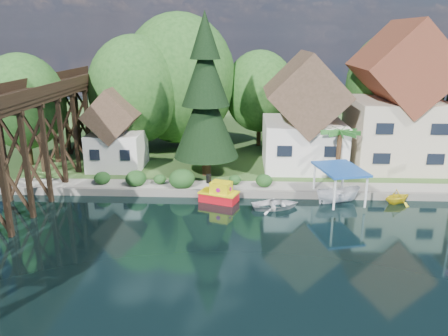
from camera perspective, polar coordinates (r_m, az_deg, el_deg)
The scene contains 16 objects.
ground at distance 29.09m, azimuth 0.03°, elevation -9.45°, with size 140.00×140.00×0.00m, color black.
bank at distance 61.35m, azimuth 1.40°, elevation 5.06°, with size 140.00×52.00×0.50m, color #315321.
seawall at distance 36.40m, azimuth 6.89°, elevation -3.45°, with size 60.00×0.40×0.62m, color slate.
promenade at distance 37.76m, azimuth 9.79°, elevation -2.46°, with size 50.00×2.60×0.06m, color gray.
trestle_bridge at distance 36.38m, azimuth -25.69°, elevation 3.24°, with size 4.12×44.18×9.30m.
house_left at distance 43.14m, azimuth 10.35°, elevation 6.30°, with size 7.64×8.64×11.02m.
house_center at distance 45.52m, azimuth 21.74°, elevation 7.56°, with size 8.65×9.18×13.89m.
shed at distance 43.26m, azimuth -13.88°, elevation 4.33°, with size 5.09×5.40×7.85m.
bg_trees at distance 47.60m, azimuth 2.37°, elevation 10.16°, with size 49.90×13.30×10.57m.
shrubs at distance 37.61m, azimuth -6.38°, elevation -1.27°, with size 15.76×2.47×1.70m.
conifer at distance 39.03m, azimuth -2.41°, elevation 8.91°, with size 5.88×5.88×14.47m.
palm_tree at distance 39.52m, azimuth 14.93°, elevation 4.35°, with size 4.12×4.12×4.79m.
tugboat at distance 35.30m, azimuth -0.61°, elevation -3.37°, with size 3.44×2.63×2.22m.
boat_white_a at distance 34.30m, azimuth 6.78°, elevation -4.62°, with size 2.62×3.68×0.76m, color silver.
boat_canopy at distance 36.01m, azimuth 14.76°, elevation -2.53°, with size 4.08×5.14×2.93m.
boat_yellow at distance 37.62m, azimuth 21.73°, elevation -3.34°, with size 2.14×2.48×1.31m, color yellow.
Camera 1 is at (1.11, -26.01, 12.97)m, focal length 35.00 mm.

